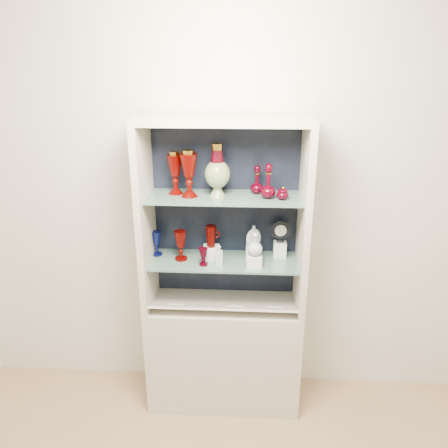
# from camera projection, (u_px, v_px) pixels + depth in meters

# --- Properties ---
(wall_back) EXTENTS (3.50, 0.02, 2.80)m
(wall_back) POSITION_uv_depth(u_px,v_px,m) (226.00, 198.00, 2.82)
(wall_back) COLOR beige
(wall_back) RESTS_ON ground
(cabinet_base) EXTENTS (1.00, 0.40, 0.75)m
(cabinet_base) POSITION_uv_depth(u_px,v_px,m) (224.00, 351.00, 2.97)
(cabinet_base) COLOR beige
(cabinet_base) RESTS_ON ground
(cabinet_back_panel) EXTENTS (0.98, 0.02, 1.15)m
(cabinet_back_panel) POSITION_uv_depth(u_px,v_px,m) (226.00, 210.00, 2.82)
(cabinet_back_panel) COLOR black
(cabinet_back_panel) RESTS_ON cabinet_base
(cabinet_side_left) EXTENTS (0.04, 0.40, 1.15)m
(cabinet_side_left) POSITION_uv_depth(u_px,v_px,m) (146.00, 219.00, 2.67)
(cabinet_side_left) COLOR beige
(cabinet_side_left) RESTS_ON cabinet_base
(cabinet_side_right) EXTENTS (0.04, 0.40, 1.15)m
(cabinet_side_right) POSITION_uv_depth(u_px,v_px,m) (304.00, 222.00, 2.62)
(cabinet_side_right) COLOR beige
(cabinet_side_right) RESTS_ON cabinet_base
(cabinet_top_cap) EXTENTS (1.00, 0.40, 0.04)m
(cabinet_top_cap) POSITION_uv_depth(u_px,v_px,m) (224.00, 120.00, 2.44)
(cabinet_top_cap) COLOR beige
(cabinet_top_cap) RESTS_ON cabinet_side_left
(shelf_lower) EXTENTS (0.92, 0.34, 0.01)m
(shelf_lower) POSITION_uv_depth(u_px,v_px,m) (224.00, 261.00, 2.76)
(shelf_lower) COLOR slate
(shelf_lower) RESTS_ON cabinet_side_left
(shelf_upper) EXTENTS (0.92, 0.34, 0.01)m
(shelf_upper) POSITION_uv_depth(u_px,v_px,m) (224.00, 197.00, 2.61)
(shelf_upper) COLOR slate
(shelf_upper) RESTS_ON cabinet_side_left
(label_ledge) EXTENTS (0.92, 0.17, 0.09)m
(label_ledge) POSITION_uv_depth(u_px,v_px,m) (223.00, 308.00, 2.73)
(label_ledge) COLOR beige
(label_ledge) RESTS_ON cabinet_base
(label_card_0) EXTENTS (0.10, 0.06, 0.03)m
(label_card_0) POSITION_uv_depth(u_px,v_px,m) (235.00, 306.00, 2.72)
(label_card_0) COLOR white
(label_card_0) RESTS_ON label_ledge
(label_card_1) EXTENTS (0.10, 0.06, 0.03)m
(label_card_1) POSITION_uv_depth(u_px,v_px,m) (177.00, 305.00, 2.74)
(label_card_1) COLOR white
(label_card_1) RESTS_ON label_ledge
(label_card_2) EXTENTS (0.10, 0.06, 0.03)m
(label_card_2) POSITION_uv_depth(u_px,v_px,m) (275.00, 307.00, 2.71)
(label_card_2) COLOR white
(label_card_2) RESTS_ON label_ledge
(pedestal_lamp_left) EXTENTS (0.11, 0.11, 0.26)m
(pedestal_lamp_left) POSITION_uv_depth(u_px,v_px,m) (175.00, 173.00, 2.62)
(pedestal_lamp_left) COLOR #4A0401
(pedestal_lamp_left) RESTS_ON shelf_upper
(pedestal_lamp_right) EXTENTS (0.14, 0.14, 0.28)m
(pedestal_lamp_right) POSITION_uv_depth(u_px,v_px,m) (189.00, 174.00, 2.56)
(pedestal_lamp_right) COLOR #4A0401
(pedestal_lamp_right) RESTS_ON shelf_upper
(enamel_urn) EXTENTS (0.19, 0.19, 0.31)m
(enamel_urn) POSITION_uv_depth(u_px,v_px,m) (217.00, 170.00, 2.56)
(enamel_urn) COLOR #0C4813
(enamel_urn) RESTS_ON shelf_upper
(ruby_decanter_a) EXTENTS (0.12, 0.12, 0.23)m
(ruby_decanter_a) POSITION_uv_depth(u_px,v_px,m) (268.00, 179.00, 2.53)
(ruby_decanter_a) COLOR #3F000D
(ruby_decanter_a) RESTS_ON shelf_upper
(ruby_decanter_b) EXTENTS (0.11, 0.11, 0.19)m
(ruby_decanter_b) POSITION_uv_depth(u_px,v_px,m) (257.00, 179.00, 2.63)
(ruby_decanter_b) COLOR #3F000D
(ruby_decanter_b) RESTS_ON shelf_upper
(lidded_bowl) EXTENTS (0.09, 0.09, 0.08)m
(lidded_bowl) POSITION_uv_depth(u_px,v_px,m) (283.00, 193.00, 2.53)
(lidded_bowl) COLOR #3F000D
(lidded_bowl) RESTS_ON shelf_upper
(cobalt_goblet) EXTENTS (0.08, 0.08, 0.16)m
(cobalt_goblet) POSITION_uv_depth(u_px,v_px,m) (156.00, 243.00, 2.80)
(cobalt_goblet) COLOR #0A0F40
(cobalt_goblet) RESTS_ON shelf_lower
(ruby_goblet_tall) EXTENTS (0.09, 0.09, 0.19)m
(ruby_goblet_tall) POSITION_uv_depth(u_px,v_px,m) (181.00, 246.00, 2.73)
(ruby_goblet_tall) COLOR #4A0401
(ruby_goblet_tall) RESTS_ON shelf_lower
(ruby_goblet_small) EXTENTS (0.06, 0.06, 0.11)m
(ruby_goblet_small) POSITION_uv_depth(u_px,v_px,m) (203.00, 257.00, 2.67)
(ruby_goblet_small) COLOR #3F000D
(ruby_goblet_small) RESTS_ON shelf_lower
(riser_ruby_pitcher) EXTENTS (0.10, 0.10, 0.08)m
(riser_ruby_pitcher) POSITION_uv_depth(u_px,v_px,m) (211.00, 252.00, 2.77)
(riser_ruby_pitcher) COLOR silver
(riser_ruby_pitcher) RESTS_ON shelf_lower
(ruby_pitcher) EXTENTS (0.12, 0.10, 0.14)m
(ruby_pitcher) POSITION_uv_depth(u_px,v_px,m) (211.00, 236.00, 2.73)
(ruby_pitcher) COLOR #4A0401
(ruby_pitcher) RESTS_ON riser_ruby_pitcher
(clear_square_bottle) EXTENTS (0.05, 0.05, 0.13)m
(clear_square_bottle) POSITION_uv_depth(u_px,v_px,m) (219.00, 255.00, 2.68)
(clear_square_bottle) COLOR #A3AFBD
(clear_square_bottle) RESTS_ON shelf_lower
(riser_flat_flask) EXTENTS (0.09, 0.09, 0.09)m
(riser_flat_flask) POSITION_uv_depth(u_px,v_px,m) (253.00, 252.00, 2.76)
(riser_flat_flask) COLOR silver
(riser_flat_flask) RESTS_ON shelf_lower
(flat_flask) EXTENTS (0.11, 0.08, 0.14)m
(flat_flask) POSITION_uv_depth(u_px,v_px,m) (254.00, 236.00, 2.72)
(flat_flask) COLOR #B5BEC9
(flat_flask) RESTS_ON riser_flat_flask
(riser_clear_round_decanter) EXTENTS (0.09, 0.09, 0.07)m
(riser_clear_round_decanter) POSITION_uv_depth(u_px,v_px,m) (254.00, 261.00, 2.67)
(riser_clear_round_decanter) COLOR silver
(riser_clear_round_decanter) RESTS_ON shelf_lower
(clear_round_decanter) EXTENTS (0.10, 0.10, 0.14)m
(clear_round_decanter) POSITION_uv_depth(u_px,v_px,m) (255.00, 245.00, 2.63)
(clear_round_decanter) COLOR #A3AFBD
(clear_round_decanter) RESTS_ON riser_clear_round_decanter
(riser_cameo_medallion) EXTENTS (0.08, 0.08, 0.10)m
(riser_cameo_medallion) POSITION_uv_depth(u_px,v_px,m) (280.00, 249.00, 2.80)
(riser_cameo_medallion) COLOR silver
(riser_cameo_medallion) RESTS_ON shelf_lower
(cameo_medallion) EXTENTS (0.12, 0.05, 0.15)m
(cameo_medallion) POSITION_uv_depth(u_px,v_px,m) (281.00, 231.00, 2.75)
(cameo_medallion) COLOR black
(cameo_medallion) RESTS_ON riser_cameo_medallion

